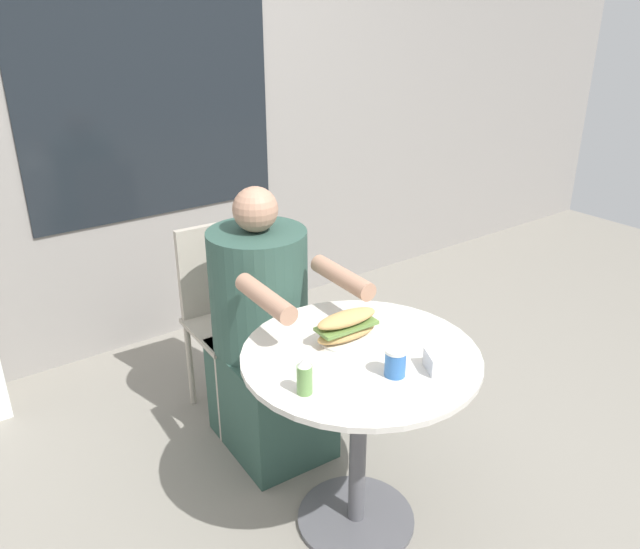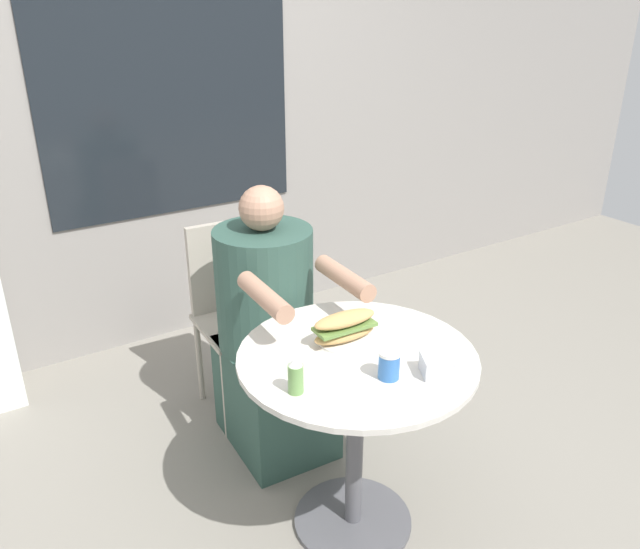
{
  "view_description": "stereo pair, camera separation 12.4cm",
  "coord_description": "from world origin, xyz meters",
  "views": [
    {
      "loc": [
        -1.15,
        -1.34,
        1.76
      ],
      "look_at": [
        0.0,
        0.22,
        0.92
      ],
      "focal_mm": 35.0,
      "sensor_mm": 36.0,
      "label": 1
    },
    {
      "loc": [
        -1.04,
        -1.41,
        1.76
      ],
      "look_at": [
        0.0,
        0.22,
        0.92
      ],
      "focal_mm": 35.0,
      "sensor_mm": 36.0,
      "label": 2
    }
  ],
  "objects": [
    {
      "name": "diner_chair",
      "position": [
        0.0,
        0.95,
        0.52
      ],
      "size": [
        0.4,
        0.4,
        0.87
      ],
      "rotation": [
        0.0,
        0.0,
        3.09
      ],
      "color": "#ADA393",
      "rests_on": "ground_plane"
    },
    {
      "name": "seated_diner",
      "position": [
        -0.0,
        0.6,
        0.48
      ],
      "size": [
        0.42,
        0.72,
        1.13
      ],
      "rotation": [
        0.0,
        0.0,
        3.09
      ],
      "color": "#2D4C42",
      "rests_on": "ground_plane"
    },
    {
      "name": "cafe_table",
      "position": [
        0.0,
        0.0,
        0.53
      ],
      "size": [
        0.78,
        0.78,
        0.72
      ],
      "color": "beige",
      "rests_on": "ground_plane"
    },
    {
      "name": "napkin_box",
      "position": [
        0.14,
        -0.22,
        0.75
      ],
      "size": [
        0.12,
        0.12,
        0.06
      ],
      "rotation": [
        0.0,
        0.0,
        -0.46
      ],
      "color": "silver",
      "rests_on": "cafe_table"
    },
    {
      "name": "sandwich_on_plate",
      "position": [
        0.01,
        0.09,
        0.77
      ],
      "size": [
        0.23,
        0.18,
        0.11
      ],
      "rotation": [
        0.0,
        0.0,
        -0.04
      ],
      "color": "white",
      "rests_on": "cafe_table"
    },
    {
      "name": "ground_plane",
      "position": [
        0.0,
        0.0,
        0.0
      ],
      "size": [
        8.0,
        8.0,
        0.0
      ],
      "primitive_type": "plane",
      "color": "gray"
    },
    {
      "name": "storefront_wall",
      "position": [
        0.0,
        1.79,
        1.4
      ],
      "size": [
        8.0,
        0.09,
        2.8
      ],
      "color": "gray",
      "rests_on": "ground_plane"
    },
    {
      "name": "drink_cup",
      "position": [
        -0.0,
        -0.16,
        0.76
      ],
      "size": [
        0.07,
        0.07,
        0.09
      ],
      "color": "#336BB7",
      "rests_on": "cafe_table"
    },
    {
      "name": "condiment_bottle",
      "position": [
        -0.28,
        -0.08,
        0.77
      ],
      "size": [
        0.05,
        0.05,
        0.12
      ],
      "color": "#66934C",
      "rests_on": "cafe_table"
    }
  ]
}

